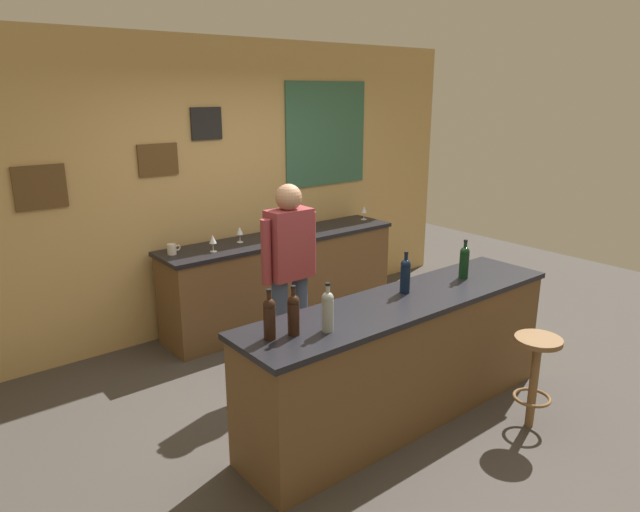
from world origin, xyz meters
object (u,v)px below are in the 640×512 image
(bar_stool, at_px, (535,367))
(wine_glass_d, at_px, (364,210))
(wine_glass_c, at_px, (297,222))
(coffee_mug, at_px, (172,249))
(wine_bottle_a, at_px, (269,317))
(wine_glass_b, at_px, (240,231))
(wine_bottle_d, at_px, (405,275))
(bartender, at_px, (290,268))
(wine_bottle_b, at_px, (294,313))
(wine_bottle_c, at_px, (328,310))
(wine_glass_a, at_px, (213,240))
(wine_bottle_e, at_px, (464,261))

(bar_stool, height_order, wine_glass_d, wine_glass_d)
(wine_glass_c, xyz_separation_m, coffee_mug, (-1.35, 0.05, -0.06))
(wine_bottle_a, xyz_separation_m, coffee_mug, (0.35, 2.08, -0.11))
(wine_bottle_a, relative_size, coffee_mug, 2.45)
(wine_glass_c, bearing_deg, wine_glass_b, 177.18)
(wine_bottle_d, bearing_deg, bartender, 109.58)
(coffee_mug, bearing_deg, wine_glass_d, -0.80)
(wine_bottle_b, distance_m, wine_glass_d, 3.27)
(wine_bottle_b, bearing_deg, bartender, 55.26)
(wine_bottle_c, bearing_deg, wine_bottle_a, 159.19)
(wine_bottle_b, xyz_separation_m, wine_glass_c, (1.56, 2.07, -0.05))
(wine_bottle_a, height_order, wine_glass_d, wine_bottle_a)
(bartender, distance_m, bar_stool, 1.97)
(wine_bottle_a, xyz_separation_m, wine_glass_d, (2.66, 2.05, -0.05))
(wine_bottle_d, height_order, wine_glass_b, wine_bottle_d)
(bar_stool, xyz_separation_m, coffee_mug, (-1.38, 2.79, 0.49))
(wine_bottle_b, distance_m, wine_glass_a, 2.04)
(wine_bottle_d, distance_m, wine_glass_b, 2.02)
(bartender, bearing_deg, wine_bottle_e, -47.12)
(wine_glass_b, bearing_deg, bar_stool, -76.00)
(wine_bottle_e, bearing_deg, wine_glass_d, 66.87)
(wine_bottle_a, height_order, wine_glass_c, wine_bottle_a)
(bartender, xyz_separation_m, wine_glass_d, (1.81, 1.06, 0.07))
(wine_bottle_c, height_order, wine_glass_b, wine_bottle_c)
(wine_glass_a, bearing_deg, wine_bottle_b, -105.23)
(bar_stool, relative_size, wine_glass_c, 4.39)
(bar_stool, bearing_deg, wine_bottle_c, 157.45)
(wine_glass_b, bearing_deg, wine_glass_a, -159.75)
(wine_bottle_d, distance_m, wine_glass_a, 1.95)
(wine_bottle_a, xyz_separation_m, wine_glass_c, (1.70, 2.03, -0.05))
(wine_glass_a, bearing_deg, wine_glass_c, 5.64)
(wine_glass_b, relative_size, coffee_mug, 1.24)
(bartender, xyz_separation_m, coffee_mug, (-0.50, 1.09, 0.01))
(wine_bottle_b, bearing_deg, wine_bottle_a, 164.64)
(bartender, xyz_separation_m, wine_bottle_b, (-0.71, -1.03, 0.12))
(bar_stool, bearing_deg, wine_glass_a, 111.79)
(wine_glass_a, distance_m, wine_glass_c, 1.03)
(wine_glass_b, height_order, coffee_mug, wine_glass_b)
(wine_bottle_c, bearing_deg, coffee_mug, 89.48)
(bar_stool, height_order, wine_bottle_d, wine_bottle_d)
(wine_bottle_a, bearing_deg, wine_glass_b, 63.18)
(bartender, height_order, wine_glass_a, bartender)
(bartender, height_order, wine_glass_b, bartender)
(bartender, distance_m, wine_glass_c, 1.34)
(wine_bottle_d, height_order, wine_glass_d, wine_bottle_d)
(wine_glass_d, bearing_deg, wine_glass_b, 179.55)
(wine_bottle_d, bearing_deg, coffee_mug, 112.43)
(bar_stool, relative_size, wine_glass_d, 4.39)
(wine_bottle_e, height_order, wine_glass_a, wine_bottle_e)
(wine_bottle_c, bearing_deg, bar_stool, -22.55)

